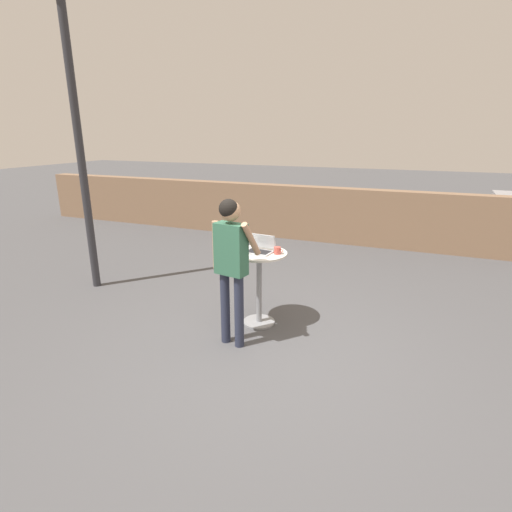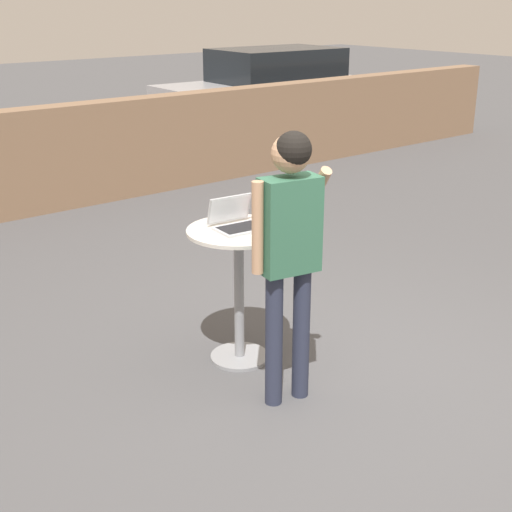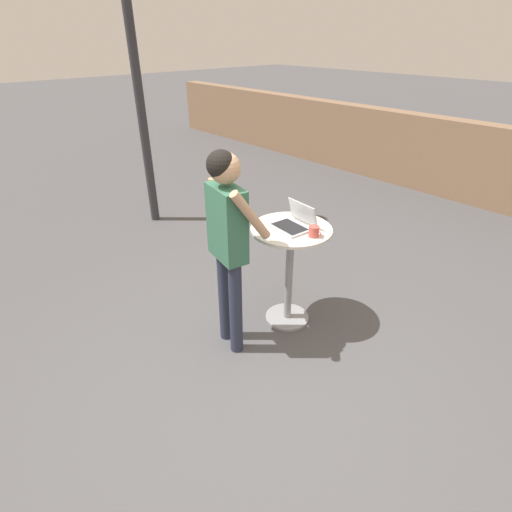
% 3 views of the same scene
% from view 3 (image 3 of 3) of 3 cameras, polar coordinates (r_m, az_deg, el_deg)
% --- Properties ---
extents(ground_plane, '(50.00, 50.00, 0.00)m').
position_cam_3_polar(ground_plane, '(3.36, -0.52, -17.75)').
color(ground_plane, '#4C4C4F').
extents(cafe_table, '(0.71, 0.71, 0.98)m').
position_cam_3_polar(cafe_table, '(3.61, 4.85, -0.41)').
color(cafe_table, gray).
rests_on(cafe_table, ground_plane).
extents(laptop, '(0.35, 0.32, 0.21)m').
position_cam_3_polar(laptop, '(3.46, 5.44, 4.78)').
color(laptop, '#B7BABF').
rests_on(laptop, cafe_table).
extents(coffee_mug, '(0.12, 0.09, 0.09)m').
position_cam_3_polar(coffee_mug, '(3.32, 8.28, 3.49)').
color(coffee_mug, '#C14C42').
rests_on(coffee_mug, cafe_table).
extents(standing_person, '(0.54, 0.35, 1.75)m').
position_cam_3_polar(standing_person, '(3.09, -4.15, 3.53)').
color(standing_person, '#282D42').
rests_on(standing_person, ground_plane).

